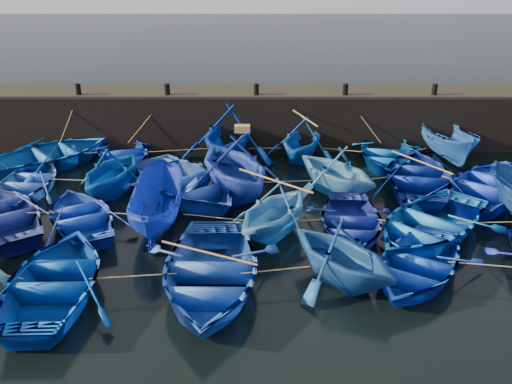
{
  "coord_description": "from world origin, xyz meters",
  "views": [
    {
      "loc": [
        0.04,
        -15.57,
        9.19
      ],
      "look_at": [
        0.0,
        3.2,
        0.7
      ],
      "focal_mm": 40.0,
      "sensor_mm": 36.0,
      "label": 1
    }
  ],
  "objects_px": {
    "boat_13": "(1,213)",
    "wooden_crate": "(242,129)",
    "boat_0": "(50,154)",
    "boat_8": "(186,183)"
  },
  "relations": [
    {
      "from": "boat_0",
      "to": "boat_13",
      "type": "bearing_deg",
      "value": 140.63
    },
    {
      "from": "boat_0",
      "to": "boat_8",
      "type": "relative_size",
      "value": 0.93
    },
    {
      "from": "boat_8",
      "to": "wooden_crate",
      "type": "height_order",
      "value": "wooden_crate"
    },
    {
      "from": "boat_13",
      "to": "wooden_crate",
      "type": "height_order",
      "value": "wooden_crate"
    },
    {
      "from": "boat_0",
      "to": "boat_13",
      "type": "distance_m",
      "value": 5.73
    },
    {
      "from": "boat_13",
      "to": "wooden_crate",
      "type": "relative_size",
      "value": 9.02
    },
    {
      "from": "boat_13",
      "to": "wooden_crate",
      "type": "distance_m",
      "value": 8.87
    },
    {
      "from": "boat_8",
      "to": "wooden_crate",
      "type": "distance_m",
      "value": 3.01
    },
    {
      "from": "boat_13",
      "to": "boat_0",
      "type": "bearing_deg",
      "value": -123.27
    },
    {
      "from": "boat_13",
      "to": "wooden_crate",
      "type": "xyz_separation_m",
      "value": [
        8.19,
        2.64,
        2.16
      ]
    }
  ]
}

